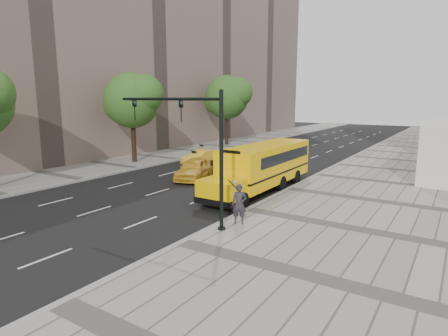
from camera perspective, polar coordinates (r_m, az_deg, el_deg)
The scene contains 13 objects.
ground at distance 28.06m, azimuth -1.58°, elevation -1.85°, with size 140.00×140.00×0.00m, color black.
sidewalk_museum at distance 23.64m, azimuth 23.29°, elevation -4.91°, with size 12.00×140.00×0.15m, color gray.
sidewalk_far at distance 35.33m, azimuth -16.47°, elevation 0.41°, with size 6.00×140.00×0.15m, color gray.
curb_museum at distance 25.23m, azimuth 9.76°, elevation -3.24°, with size 0.30×140.00×0.15m, color gray.
curb_far at distance 33.14m, azimuth -13.07°, elevation -0.07°, with size 0.30×140.00×0.15m, color gray.
building_far at distance 48.51m, azimuth -14.59°, elevation 22.09°, with size 10.00×80.00×32.00m, color #7C655B.
tree_b at distance 35.80m, azimuth -13.75°, elevation 10.04°, with size 5.70×5.07×8.39m.
tree_c at distance 48.44m, azimuth 0.51°, elevation 10.79°, with size 6.23×5.54×8.96m.
school_bus at distance 24.97m, azimuth 6.18°, elevation 0.67°, with size 2.96×11.56×3.19m.
taxi_near at distance 28.32m, azimuth -4.56°, elevation -0.11°, with size 1.89×4.71×1.60m, color gold.
taxi_far at distance 34.69m, azimuth -3.42°, elevation 1.66°, with size 1.44×4.13×1.36m, color gold.
pedestrian at distance 17.75m, azimuth 2.34°, elevation -5.51°, with size 0.70×0.46×1.92m, color #2D2930.
traffic_signal at distance 17.16m, azimuth -4.35°, elevation 4.06°, with size 6.18×0.36×6.40m.
Camera 1 is at (15.50, -22.61, 6.01)m, focal length 30.00 mm.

